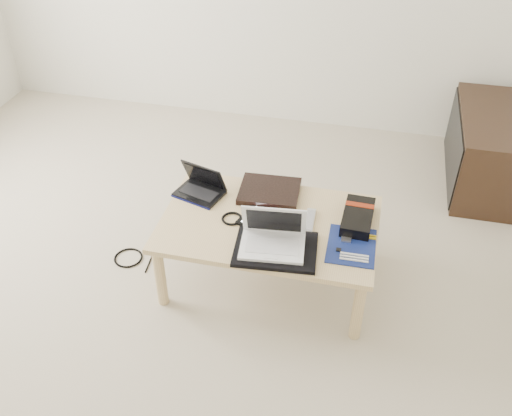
% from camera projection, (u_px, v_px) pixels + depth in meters
% --- Properties ---
extents(ground, '(4.00, 4.00, 0.00)m').
position_uv_depth(ground, '(154.00, 287.00, 3.10)').
color(ground, '#B9A996').
rests_on(ground, ground).
extents(coffee_table, '(1.10, 0.70, 0.40)m').
position_uv_depth(coffee_table, '(269.00, 229.00, 2.93)').
color(coffee_table, '#CFB47D').
rests_on(coffee_table, ground).
extents(media_cabinet, '(0.41, 0.90, 0.50)m').
position_uv_depth(media_cabinet, '(484.00, 149.00, 3.74)').
color(media_cabinet, '#322214').
rests_on(media_cabinet, ground).
extents(book, '(0.34, 0.29, 0.03)m').
position_uv_depth(book, '(270.00, 191.00, 3.09)').
color(book, black).
rests_on(book, coffee_table).
extents(netbook, '(0.29, 0.24, 0.17)m').
position_uv_depth(netbook, '(201.00, 188.00, 3.08)').
color(netbook, black).
rests_on(netbook, coffee_table).
extents(tablet, '(0.29, 0.26, 0.01)m').
position_uv_depth(tablet, '(265.00, 221.00, 2.90)').
color(tablet, black).
rests_on(tablet, coffee_table).
extents(remote, '(0.05, 0.20, 0.02)m').
position_uv_depth(remote, '(310.00, 221.00, 2.89)').
color(remote, '#B4B4B9').
rests_on(remote, coffee_table).
extents(neoprene_sleeve, '(0.42, 0.32, 0.02)m').
position_uv_depth(neoprene_sleeve, '(276.00, 249.00, 2.72)').
color(neoprene_sleeve, black).
rests_on(neoprene_sleeve, coffee_table).
extents(white_laptop, '(0.33, 0.25, 0.21)m').
position_uv_depth(white_laptop, '(273.00, 238.00, 2.71)').
color(white_laptop, white).
rests_on(white_laptop, neoprene_sleeve).
extents(motherboard, '(0.24, 0.29, 0.01)m').
position_uv_depth(motherboard, '(352.00, 246.00, 2.75)').
color(motherboard, '#0C1A4E').
rests_on(motherboard, coffee_table).
extents(gpu_box, '(0.16, 0.30, 0.06)m').
position_uv_depth(gpu_box, '(358.00, 217.00, 2.88)').
color(gpu_box, black).
rests_on(gpu_box, coffee_table).
extents(cable_coil, '(0.12, 0.12, 0.01)m').
position_uv_depth(cable_coil, '(232.00, 219.00, 2.91)').
color(cable_coil, black).
rests_on(cable_coil, coffee_table).
extents(floor_cable_coil, '(0.21, 0.21, 0.01)m').
position_uv_depth(floor_cable_coil, '(128.00, 258.00, 3.27)').
color(floor_cable_coil, black).
rests_on(floor_cable_coil, ground).
extents(floor_cable_trail, '(0.04, 0.33, 0.01)m').
position_uv_depth(floor_cable_trail, '(153.00, 253.00, 3.31)').
color(floor_cable_trail, black).
rests_on(floor_cable_trail, ground).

